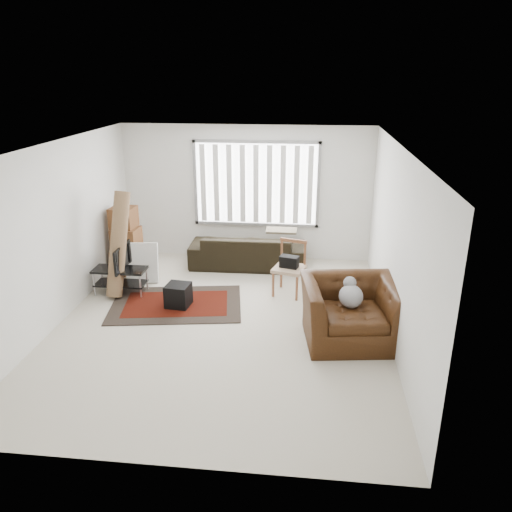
# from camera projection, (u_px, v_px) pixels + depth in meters

# --- Properties ---
(room) EXTENTS (6.00, 6.02, 2.71)m
(room) POSITION_uv_depth(u_px,v_px,m) (228.00, 204.00, 7.57)
(room) COLOR beige
(room) RESTS_ON ground
(persian_rug) EXTENTS (2.33, 1.74, 0.02)m
(persian_rug) POSITION_uv_depth(u_px,v_px,m) (176.00, 304.00, 8.31)
(persian_rug) COLOR black
(persian_rug) RESTS_ON ground
(tv_stand) EXTENTS (0.91, 0.41, 0.46)m
(tv_stand) POSITION_uv_depth(u_px,v_px,m) (120.00, 275.00, 8.65)
(tv_stand) COLOR black
(tv_stand) RESTS_ON ground
(tv) EXTENTS (0.10, 0.74, 0.42)m
(tv) POSITION_uv_depth(u_px,v_px,m) (118.00, 257.00, 8.53)
(tv) COLOR black
(tv) RESTS_ON tv_stand
(subwoofer) EXTENTS (0.41, 0.41, 0.37)m
(subwoofer) POSITION_uv_depth(u_px,v_px,m) (178.00, 295.00, 8.19)
(subwoofer) COLOR black
(subwoofer) RESTS_ON persian_rug
(moving_boxes) EXTENTS (0.56, 0.52, 1.29)m
(moving_boxes) POSITION_uv_depth(u_px,v_px,m) (126.00, 243.00, 9.43)
(moving_boxes) COLOR brown
(moving_boxes) RESTS_ON ground
(white_flatpack) EXTENTS (0.60, 0.32, 0.74)m
(white_flatpack) POSITION_uv_depth(u_px,v_px,m) (142.00, 263.00, 9.12)
(white_flatpack) COLOR silver
(white_flatpack) RESTS_ON ground
(rolled_rug) EXTENTS (0.41, 0.86, 1.78)m
(rolled_rug) POSITION_uv_depth(u_px,v_px,m) (118.00, 244.00, 8.49)
(rolled_rug) COLOR brown
(rolled_rug) RESTS_ON ground
(sofa) EXTENTS (2.27, 1.02, 0.87)m
(sofa) POSITION_uv_depth(u_px,v_px,m) (248.00, 245.00, 9.83)
(sofa) COLOR black
(sofa) RESTS_ON ground
(side_chair) EXTENTS (0.62, 0.62, 0.94)m
(side_chair) POSITION_uv_depth(u_px,v_px,m) (289.00, 266.00, 8.57)
(side_chair) COLOR tan
(side_chair) RESTS_ON ground
(armchair) EXTENTS (1.50, 1.35, 1.00)m
(armchair) POSITION_uv_depth(u_px,v_px,m) (351.00, 307.00, 7.09)
(armchair) COLOR #391D0B
(armchair) RESTS_ON ground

